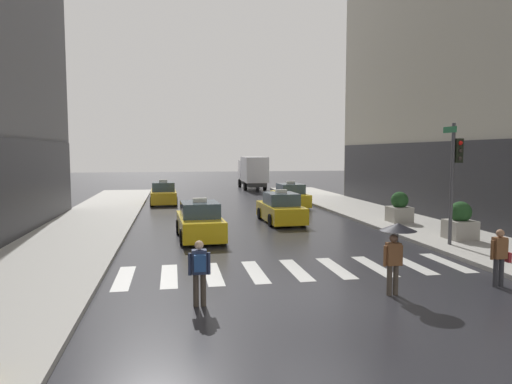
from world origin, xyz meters
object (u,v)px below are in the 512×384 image
Objects in this scene: taxi_third at (290,196)px; taxi_fourth at (163,194)px; planter_near_corner at (460,222)px; traffic_light_pole at (455,166)px; pedestrian_with_umbrella at (396,239)px; planter_mid_block at (399,208)px; taxi_second at (281,209)px; pedestrian_with_backpack at (199,268)px; box_truck at (253,171)px; taxi_lead at (200,222)px; pedestrian_with_handbag at (500,254)px.

taxi_third is 0.99× the size of taxi_fourth.
taxi_third is 9.45m from taxi_fourth.
traffic_light_pole is at bearing -136.44° from planter_near_corner.
pedestrian_with_umbrella reaches higher than planter_mid_block.
pedestrian_with_umbrella reaches higher than taxi_third.
traffic_light_pole is 6.35m from planter_mid_block.
planter_mid_block is at bearing 61.74° from pedestrian_with_umbrella.
planter_near_corner and planter_mid_block have the same top height.
taxi_second is 13.94m from pedestrian_with_backpack.
box_truck reaches higher than planter_mid_block.
planter_mid_block is (12.44, -12.27, 0.15)m from taxi_fourth.
planter_mid_block is at bearing -67.79° from taxi_third.
taxi_second is at bearing 132.06° from planter_near_corner.
traffic_light_pole reaches higher than pedestrian_with_backpack.
traffic_light_pole reaches higher than taxi_lead.
planter_mid_block is (11.12, 11.01, -0.10)m from pedestrian_with_backpack.
pedestrian_with_handbag is (9.77, -23.12, 0.21)m from taxi_fourth.
planter_mid_block is at bearing 92.28° from planter_near_corner.
traffic_light_pole is at bearing -97.77° from planter_mid_block.
taxi_lead is 0.61× the size of box_truck.
taxi_lead is at bearing 158.07° from traffic_light_pole.
pedestrian_with_backpack is (-5.19, 0.01, -0.54)m from pedestrian_with_umbrella.
pedestrian_with_handbag is at bearing -75.56° from taxi_second.
taxi_lead is 10.75m from planter_mid_block.
taxi_fourth is at bearing 105.63° from pedestrian_with_umbrella.
pedestrian_with_handbag is at bearing -87.24° from taxi_third.
planter_near_corner is (0.99, 0.94, -2.38)m from traffic_light_pole.
taxi_second is at bearing 39.66° from taxi_lead.
traffic_light_pole is at bearing 69.50° from pedestrian_with_handbag.
taxi_lead is 10.28m from pedestrian_with_umbrella.
pedestrian_with_umbrella is 12.53m from planter_mid_block.
pedestrian_with_backpack and pedestrian_with_handbag have the same top height.
pedestrian_with_umbrella reaches higher than taxi_second.
pedestrian_with_handbag is (-1.88, -5.02, -2.32)m from traffic_light_pole.
traffic_light_pole is at bearing 26.66° from pedestrian_with_backpack.
pedestrian_with_backpack is 8.44m from pedestrian_with_handbag.
box_truck is 35.42m from pedestrian_with_umbrella.
pedestrian_with_backpack is at bearing -93.35° from taxi_lead.
planter_mid_block is at bearing 10.13° from taxi_lead.
taxi_second and taxi_fourth have the same top height.
traffic_light_pole is 2.47× the size of pedestrian_with_umbrella.
taxi_second and taxi_third have the same top height.
taxi_third is 2.76× the size of pedestrian_with_handbag.
planter_near_corner is at bearing -74.50° from taxi_third.
planter_mid_block is at bearing 44.73° from pedestrian_with_backpack.
traffic_light_pole is at bearing -21.93° from taxi_lead.
taxi_lead is 2.79× the size of pedestrian_with_handbag.
taxi_fourth is 21.31m from planter_near_corner.
taxi_lead is at bearing -104.96° from box_truck.
pedestrian_with_handbag is 11.18m from planter_mid_block.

